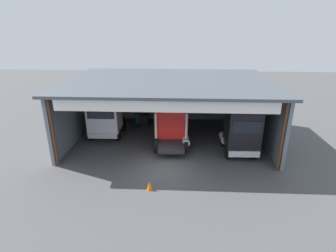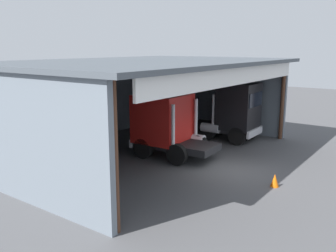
{
  "view_description": "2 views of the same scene",
  "coord_description": "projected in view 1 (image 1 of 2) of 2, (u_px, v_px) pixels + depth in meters",
  "views": [
    {
      "loc": [
        0.97,
        -16.08,
        9.34
      ],
      "look_at": [
        0.0,
        3.61,
        1.73
      ],
      "focal_mm": 28.62,
      "sensor_mm": 36.0,
      "label": 1
    },
    {
      "loc": [
        -15.43,
        -7.54,
        5.82
      ],
      "look_at": [
        0.0,
        3.61,
        1.73
      ],
      "focal_mm": 39.44,
      "sensor_mm": 36.0,
      "label": 2
    }
  ],
  "objects": [
    {
      "name": "ground_plane",
      "position": [
        165.0,
        168.0,
        18.39
      ],
      "size": [
        80.0,
        80.0,
        0.0
      ],
      "primitive_type": "plane",
      "color": "#4C4C4F",
      "rests_on": "ground"
    },
    {
      "name": "workshop_shed",
      "position": [
        169.0,
        95.0,
        22.75
      ],
      "size": [
        16.29,
        11.02,
        5.13
      ],
      "color": "slate",
      "rests_on": "ground"
    },
    {
      "name": "truck_white_center_right_bay",
      "position": [
        106.0,
        117.0,
        22.83
      ],
      "size": [
        2.74,
        4.69,
        3.7
      ],
      "rotation": [
        0.0,
        0.0,
        3.16
      ],
      "color": "white",
      "rests_on": "ground"
    },
    {
      "name": "truck_red_right_bay",
      "position": [
        171.0,
        124.0,
        21.36
      ],
      "size": [
        2.85,
        4.56,
        3.35
      ],
      "rotation": [
        0.0,
        0.0,
        0.04
      ],
      "color": "red",
      "rests_on": "ground"
    },
    {
      "name": "truck_black_center_bay",
      "position": [
        241.0,
        131.0,
        19.69
      ],
      "size": [
        2.54,
        4.46,
        3.65
      ],
      "rotation": [
        0.0,
        0.0,
        3.16
      ],
      "color": "black",
      "rests_on": "ground"
    },
    {
      "name": "oil_drum",
      "position": [
        138.0,
        118.0,
        26.66
      ],
      "size": [
        0.58,
        0.58,
        0.94
      ],
      "primitive_type": "cylinder",
      "color": "#197233",
      "rests_on": "ground"
    },
    {
      "name": "tool_cart",
      "position": [
        144.0,
        120.0,
        26.13
      ],
      "size": [
        0.9,
        0.6,
        1.0
      ],
      "primitive_type": "cube",
      "color": "black",
      "rests_on": "ground"
    },
    {
      "name": "traffic_cone",
      "position": [
        150.0,
        186.0,
        15.95
      ],
      "size": [
        0.36,
        0.36,
        0.56
      ],
      "primitive_type": "cone",
      "color": "orange",
      "rests_on": "ground"
    }
  ]
}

